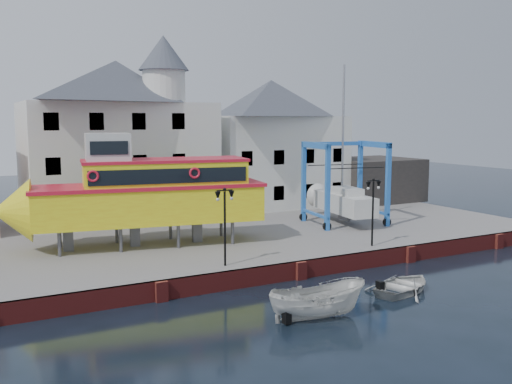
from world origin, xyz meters
name	(u,v)px	position (x,y,z in m)	size (l,w,h in m)	color
ground	(300,279)	(0.00, 0.00, 0.00)	(140.00, 140.00, 0.00)	black
hardstanding	(217,235)	(0.00, 11.00, 0.50)	(44.00, 22.00, 1.00)	slate
quay_wall	(299,270)	(0.00, 0.10, 0.50)	(44.00, 0.47, 1.00)	maroon
building_white_main	(120,137)	(-4.87, 18.39, 7.34)	(14.00, 8.30, 14.00)	white
building_white_right	(271,143)	(9.00, 19.00, 6.60)	(12.00, 8.00, 11.20)	white
shed_dark	(371,179)	(19.00, 17.00, 3.00)	(8.00, 7.00, 4.00)	#272524
lamp_post_left	(225,207)	(-4.00, 1.20, 4.17)	(1.12, 0.32, 4.20)	black
lamp_post_right	(373,195)	(6.00, 1.20, 4.17)	(1.12, 0.32, 4.20)	black
tour_boat	(134,193)	(-6.84, 8.07, 4.27)	(16.34, 6.43, 6.94)	#59595E
travel_lift	(340,196)	(9.20, 8.83, 2.97)	(6.04, 7.96, 11.72)	blue
motorboat_a	(317,318)	(-2.69, -5.58, 0.00)	(1.74, 4.63, 1.79)	silver
motorboat_b	(404,291)	(3.52, -4.35, 0.00)	(3.00, 4.21, 0.87)	silver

